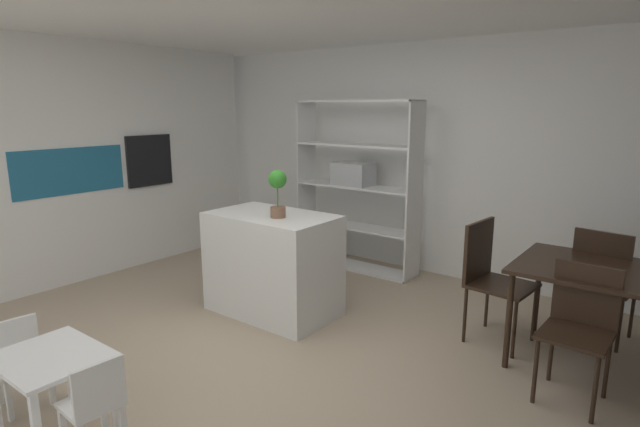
{
  "coord_description": "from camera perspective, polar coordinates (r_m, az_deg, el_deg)",
  "views": [
    {
      "loc": [
        2.41,
        -2.49,
        1.87
      ],
      "look_at": [
        0.26,
        0.34,
        1.11
      ],
      "focal_mm": 28.27,
      "sensor_mm": 36.0,
      "label": 1
    }
  ],
  "objects": [
    {
      "name": "dining_chair_far",
      "position": [
        4.59,
        29.33,
        -6.32
      ],
      "size": [
        0.47,
        0.47,
        0.94
      ],
      "rotation": [
        0.0,
        0.0,
        3.01
      ],
      "color": "black",
      "rests_on": "ground_plane"
    },
    {
      "name": "ground_plane",
      "position": [
        3.93,
        -6.24,
        -16.43
      ],
      "size": [
        9.82,
        9.82,
        0.0
      ],
      "primitive_type": "plane",
      "color": "tan"
    },
    {
      "name": "child_chair_left",
      "position": [
        3.84,
        -30.89,
        -13.93
      ],
      "size": [
        0.32,
        0.32,
        0.54
      ],
      "rotation": [
        0.0,
        0.0,
        1.44
      ],
      "color": "white",
      "rests_on": "ground_plane"
    },
    {
      "name": "back_partition",
      "position": [
        5.76,
        12.44,
        5.9
      ],
      "size": [
        7.13,
        0.06,
        2.56
      ],
      "primitive_type": "cube",
      "color": "white",
      "rests_on": "ground_plane"
    },
    {
      "name": "dining_chair_near",
      "position": [
        3.71,
        27.36,
        -10.66
      ],
      "size": [
        0.42,
        0.43,
        0.88
      ],
      "rotation": [
        0.0,
        0.0,
        -0.04
      ],
      "color": "black",
      "rests_on": "ground_plane"
    },
    {
      "name": "child_table",
      "position": [
        3.4,
        -28.1,
        -15.09
      ],
      "size": [
        0.62,
        0.52,
        0.48
      ],
      "color": "white",
      "rests_on": "ground_plane"
    },
    {
      "name": "potted_plant_on_island",
      "position": [
        4.34,
        -4.82,
        2.81
      ],
      "size": [
        0.16,
        0.16,
        0.41
      ],
      "color": "brown",
      "rests_on": "kitchen_island"
    },
    {
      "name": "tall_cabinet_run_left",
      "position": [
        6.13,
        -28.68,
        5.07
      ],
      "size": [
        0.67,
        4.94,
        2.56
      ],
      "primitive_type": "cube",
      "color": "white",
      "rests_on": "ground_plane"
    },
    {
      "name": "dining_chair_island_side",
      "position": [
        4.3,
        18.69,
        -6.16
      ],
      "size": [
        0.5,
        0.5,
        0.97
      ],
      "rotation": [
        0.0,
        0.0,
        1.47
      ],
      "color": "black",
      "rests_on": "ground_plane"
    },
    {
      "name": "cabinet_niche_splashback",
      "position": [
        5.87,
        -26.43,
        4.31
      ],
      "size": [
        0.01,
        1.18,
        0.48
      ],
      "color": "#1E6084",
      "rests_on": "ground_plane"
    },
    {
      "name": "kitchen_island",
      "position": [
        4.63,
        -5.36,
        -5.69
      ],
      "size": [
        1.15,
        0.69,
        0.93
      ],
      "primitive_type": "cube",
      "color": "white",
      "rests_on": "ground_plane"
    },
    {
      "name": "open_bookshelf",
      "position": [
        5.83,
        3.83,
        3.12
      ],
      "size": [
        1.5,
        0.35,
        1.94
      ],
      "color": "white",
      "rests_on": "ground_plane"
    },
    {
      "name": "dining_table",
      "position": [
        4.1,
        28.72,
        -6.43
      ],
      "size": [
        1.05,
        0.89,
        0.75
      ],
      "color": "black",
      "rests_on": "ground_plane"
    },
    {
      "name": "built_in_oven",
      "position": [
        6.33,
        -18.75,
        5.73
      ],
      "size": [
        0.06,
        0.58,
        0.6
      ],
      "color": "black",
      "rests_on": "ground_plane"
    },
    {
      "name": "child_chair_right",
      "position": [
        3.05,
        -24.15,
        -19.18
      ],
      "size": [
        0.29,
        0.29,
        0.61
      ],
      "rotation": [
        0.0,
        0.0,
        -1.64
      ],
      "color": "white",
      "rests_on": "ground_plane"
    }
  ]
}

